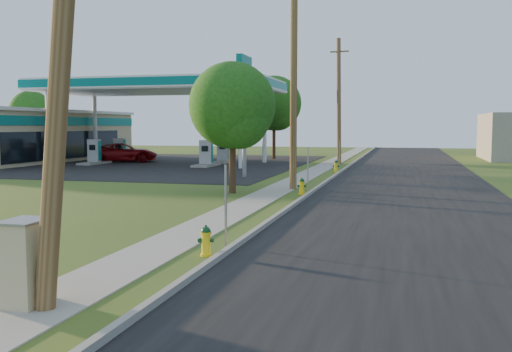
{
  "coord_description": "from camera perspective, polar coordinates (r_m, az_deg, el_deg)",
  "views": [
    {
      "loc": [
        4.39,
        -8.68,
        2.92
      ],
      "look_at": [
        0.0,
        8.0,
        1.4
      ],
      "focal_mm": 40.0,
      "sensor_mm": 36.0,
      "label": 1
    }
  ],
  "objects": [
    {
      "name": "ground_plane",
      "position": [
        10.15,
        -11.82,
        -11.78
      ],
      "size": [
        140.0,
        140.0,
        0.0
      ],
      "primitive_type": "plane",
      "color": "#314A1F",
      "rests_on": "ground"
    },
    {
      "name": "road",
      "position": [
        18.9,
        14.94,
        -3.99
      ],
      "size": [
        8.0,
        120.0,
        0.02
      ],
      "primitive_type": "cube",
      "color": "black",
      "rests_on": "ground"
    },
    {
      "name": "curb",
      "position": [
        19.29,
        2.95,
        -3.45
      ],
      "size": [
        0.15,
        120.0,
        0.15
      ],
      "primitive_type": "cube",
      "color": "gray",
      "rests_on": "ground"
    },
    {
      "name": "sidewalk",
      "position": [
        19.72,
        -2.04,
        -3.44
      ],
      "size": [
        1.5,
        120.0,
        0.03
      ],
      "primitive_type": "cube",
      "color": "#9A978C",
      "rests_on": "ground"
    },
    {
      "name": "forecourt",
      "position": [
        45.59,
        -11.86,
        1.27
      ],
      "size": [
        26.0,
        28.0,
        0.02
      ],
      "primitive_type": "cube",
      "color": "black",
      "rests_on": "ground"
    },
    {
      "name": "utility_pole_mid",
      "position": [
        26.24,
        3.79,
        9.47
      ],
      "size": [
        1.4,
        0.32,
        9.8
      ],
      "color": "brown",
      "rests_on": "ground"
    },
    {
      "name": "utility_pole_far",
      "position": [
        44.0,
        8.29,
        7.43
      ],
      "size": [
        1.4,
        0.32,
        9.5
      ],
      "color": "brown",
      "rests_on": "ground"
    },
    {
      "name": "sign_post_near",
      "position": [
        13.66,
        -3.05,
        -3.05
      ],
      "size": [
        0.05,
        0.04,
        2.0
      ],
      "primitive_type": "cube",
      "color": "gray",
      "rests_on": "ground"
    },
    {
      "name": "sign_post_mid",
      "position": [
        25.09,
        5.21,
        0.63
      ],
      "size": [
        0.05,
        0.04,
        2.0
      ],
      "primitive_type": "cube",
      "color": "gray",
      "rests_on": "ground"
    },
    {
      "name": "sign_post_far",
      "position": [
        37.16,
        8.33,
        2.02
      ],
      "size": [
        0.05,
        0.04,
        2.0
      ],
      "primitive_type": "cube",
      "color": "gray",
      "rests_on": "ground"
    },
    {
      "name": "gas_canopy",
      "position": [
        44.74,
        -9.68,
        8.78
      ],
      "size": [
        18.18,
        9.18,
        6.4
      ],
      "color": "silver",
      "rests_on": "ground"
    },
    {
      "name": "fuel_pump_nw",
      "position": [
        44.99,
        -15.87,
        2.04
      ],
      "size": [
        1.2,
        3.2,
        1.9
      ],
      "color": "gray",
      "rests_on": "ground"
    },
    {
      "name": "fuel_pump_ne",
      "position": [
        41.15,
        -5.01,
        1.95
      ],
      "size": [
        1.2,
        3.2,
        1.9
      ],
      "color": "gray",
      "rests_on": "ground"
    },
    {
      "name": "fuel_pump_sw",
      "position": [
        48.48,
        -13.46,
        2.3
      ],
      "size": [
        1.2,
        3.2,
        1.9
      ],
      "color": "gray",
      "rests_on": "ground"
    },
    {
      "name": "fuel_pump_se",
      "position": [
        44.93,
        -3.28,
        2.22
      ],
      "size": [
        1.2,
        3.2,
        1.9
      ],
      "color": "gray",
      "rests_on": "ground"
    },
    {
      "name": "convenience_store",
      "position": [
        51.38,
        -22.95,
        3.76
      ],
      "size": [
        10.4,
        22.4,
        4.25
      ],
      "color": "tan",
      "rests_on": "ground"
    },
    {
      "name": "price_pylon",
      "position": [
        32.52,
        -1.18,
        9.47
      ],
      "size": [
        0.34,
        2.04,
        6.85
      ],
      "color": "gray",
      "rests_on": "ground"
    },
    {
      "name": "tree_verge",
      "position": [
        24.59,
        -2.23,
        6.74
      ],
      "size": [
        3.75,
        3.75,
        5.68
      ],
      "color": "#312311",
      "rests_on": "ground"
    },
    {
      "name": "tree_lot",
      "position": [
        50.49,
        1.9,
        7.08
      ],
      "size": [
        4.84,
        4.84,
        7.34
      ],
      "color": "#312311",
      "rests_on": "ground"
    },
    {
      "name": "tree_back",
      "position": [
        62.0,
        -21.52,
        5.84
      ],
      "size": [
        4.28,
        4.28,
        6.48
      ],
      "color": "#312311",
      "rests_on": "ground"
    },
    {
      "name": "hydrant_near",
      "position": [
        12.91,
        -5.02,
        -6.49
      ],
      "size": [
        0.37,
        0.33,
        0.71
      ],
      "color": "yellow",
      "rests_on": "ground"
    },
    {
      "name": "hydrant_mid",
      "position": [
        24.27,
        4.61,
        -1.04
      ],
      "size": [
        0.37,
        0.33,
        0.73
      ],
      "color": "yellow",
      "rests_on": "ground"
    },
    {
      "name": "hydrant_far",
      "position": [
        36.0,
        8.01,
        0.96
      ],
      "size": [
        0.42,
        0.38,
        0.81
      ],
      "color": "yellow",
      "rests_on": "ground"
    },
    {
      "name": "utility_cabinet",
      "position": [
        10.03,
        -22.04,
        -8.06
      ],
      "size": [
        0.65,
        0.84,
        1.42
      ],
      "color": "tan",
      "rests_on": "ground"
    },
    {
      "name": "car_red",
      "position": [
        47.28,
        -13.1,
        2.28
      ],
      "size": [
        6.03,
        4.6,
        1.52
      ],
      "primitive_type": "imported",
      "rotation": [
        0.0,
        0.0,
        2.0
      ],
      "color": "maroon",
      "rests_on": "ground"
    }
  ]
}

